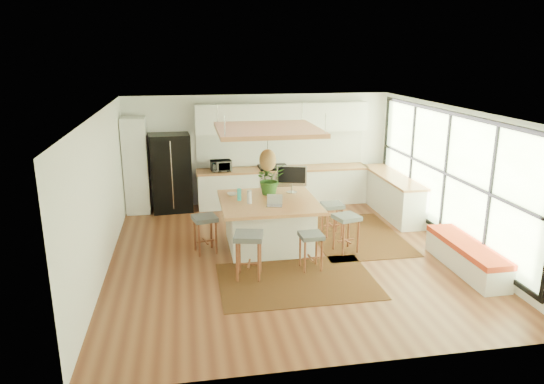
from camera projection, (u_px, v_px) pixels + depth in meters
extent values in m
plane|color=brown|center=(287.00, 255.00, 9.42)|extent=(7.00, 7.00, 0.00)
plane|color=white|center=(288.00, 111.00, 8.68)|extent=(7.00, 7.00, 0.00)
plane|color=white|center=(259.00, 149.00, 12.37)|extent=(6.50, 0.00, 6.50)
plane|color=white|center=(349.00, 264.00, 5.73)|extent=(6.50, 0.00, 6.50)
plane|color=white|center=(101.00, 194.00, 8.51)|extent=(0.00, 7.00, 7.00)
plane|color=white|center=(453.00, 178.00, 9.59)|extent=(0.00, 7.00, 7.00)
cube|color=white|center=(136.00, 166.00, 11.63)|extent=(0.55, 0.60, 2.25)
cube|color=white|center=(283.00, 187.00, 12.40)|extent=(4.20, 0.60, 0.88)
cube|color=#B06A3E|center=(283.00, 169.00, 12.28)|extent=(4.24, 0.64, 0.05)
cube|color=white|center=(281.00, 149.00, 12.44)|extent=(4.20, 0.02, 0.80)
cube|color=white|center=(282.00, 118.00, 12.07)|extent=(4.20, 0.34, 0.70)
cube|color=white|center=(392.00, 196.00, 11.68)|extent=(0.60, 2.50, 0.88)
cube|color=#B06A3E|center=(394.00, 177.00, 11.55)|extent=(0.64, 2.54, 0.05)
cube|color=black|center=(297.00, 281.00, 8.33)|extent=(2.60, 1.80, 0.01)
cube|color=black|center=(355.00, 235.00, 10.39)|extent=(1.80, 2.60, 0.01)
imported|color=#A5A5AA|center=(221.00, 165.00, 11.93)|extent=(0.50, 0.32, 0.32)
imported|color=#1E4C19|center=(270.00, 182.00, 9.97)|extent=(0.71, 0.76, 0.49)
imported|color=white|center=(232.00, 194.00, 9.93)|extent=(0.22, 0.22, 0.05)
cylinder|color=#32C8CB|center=(240.00, 196.00, 9.59)|extent=(0.07, 0.07, 0.19)
cylinder|color=silver|center=(249.00, 199.00, 9.38)|extent=(0.07, 0.07, 0.19)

